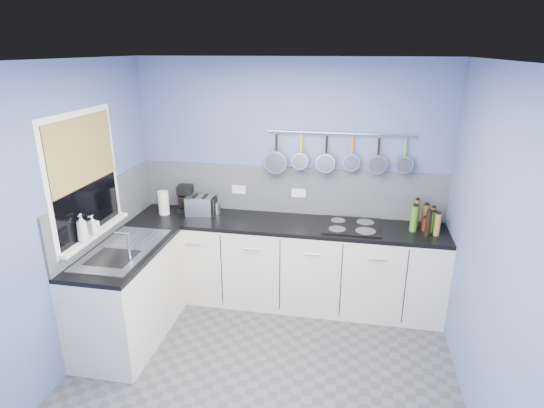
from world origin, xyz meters
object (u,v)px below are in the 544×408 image
(coffee_maker, at_px, (185,199))
(canister, at_px, (217,208))
(toaster, at_px, (200,205))
(paper_towel, at_px, (164,203))
(soap_bottle_a, at_px, (82,228))
(hob, at_px, (351,226))
(soap_bottle_b, at_px, (93,225))

(coffee_maker, height_order, canister, coffee_maker)
(coffee_maker, bearing_deg, toaster, -21.66)
(paper_towel, bearing_deg, coffee_maker, 31.66)
(coffee_maker, relative_size, toaster, 0.94)
(soap_bottle_a, bearing_deg, canister, 57.65)
(soap_bottle_a, xyz_separation_m, hob, (2.20, 1.10, -0.26))
(coffee_maker, bearing_deg, soap_bottle_b, -118.89)
(soap_bottle_b, height_order, toaster, soap_bottle_b)
(paper_towel, height_order, toaster, paper_towel)
(soap_bottle_a, bearing_deg, toaster, 62.31)
(coffee_maker, xyz_separation_m, canister, (0.35, 0.00, -0.08))
(toaster, height_order, hob, toaster)
(soap_bottle_a, relative_size, toaster, 0.79)
(paper_towel, relative_size, coffee_maker, 0.88)
(soap_bottle_b, xyz_separation_m, canister, (0.77, 1.06, -0.18))
(canister, xyz_separation_m, hob, (1.43, -0.11, -0.05))
(soap_bottle_a, relative_size, canister, 1.97)
(paper_towel, bearing_deg, toaster, 10.46)
(paper_towel, distance_m, toaster, 0.39)
(toaster, xyz_separation_m, hob, (1.59, -0.06, -0.09))
(soap_bottle_b, relative_size, coffee_maker, 0.60)
(paper_towel, xyz_separation_m, canister, (0.54, 0.12, -0.07))
(soap_bottle_a, relative_size, soap_bottle_b, 1.39)
(toaster, relative_size, hob, 0.54)
(soap_bottle_b, bearing_deg, hob, 23.41)
(paper_towel, bearing_deg, canister, 12.77)
(canister, bearing_deg, soap_bottle_b, -125.91)
(paper_towel, relative_size, canister, 2.08)
(paper_towel, xyz_separation_m, hob, (1.97, 0.01, -0.12))
(coffee_maker, xyz_separation_m, hob, (1.78, -0.11, -0.14))
(canister, bearing_deg, coffee_maker, -179.43)
(canister, bearing_deg, soap_bottle_a, -122.35)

